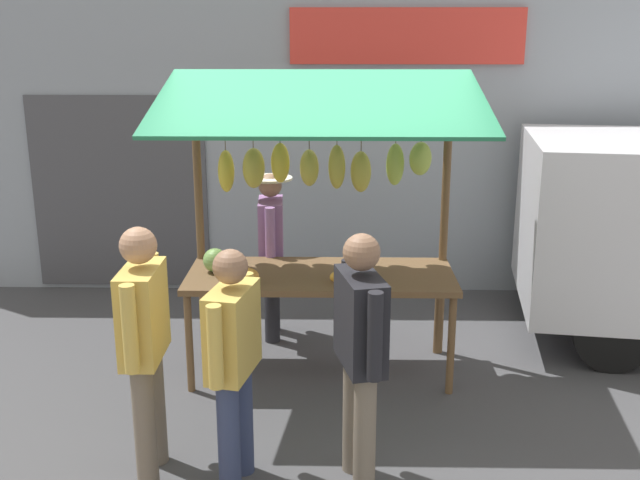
# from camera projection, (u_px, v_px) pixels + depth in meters

# --- Properties ---
(ground_plane) EXTENTS (40.00, 40.00, 0.00)m
(ground_plane) POSITION_uv_depth(u_px,v_px,m) (321.00, 370.00, 6.43)
(ground_plane) COLOR #424244
(street_backdrop) EXTENTS (9.00, 0.30, 3.40)m
(street_backdrop) POSITION_uv_depth(u_px,v_px,m) (321.00, 137.00, 8.07)
(street_backdrop) COLOR #8C939E
(street_backdrop) RESTS_ON ground
(market_stall) EXTENTS (2.50, 1.46, 2.50)m
(market_stall) POSITION_uv_depth(u_px,v_px,m) (317.00, 192.00, 6.06)
(market_stall) COLOR brown
(market_stall) RESTS_ON ground
(vendor_with_sunhat) EXTENTS (0.41, 0.68, 1.57)m
(vendor_with_sunhat) POSITION_uv_depth(u_px,v_px,m) (271.00, 243.00, 6.90)
(vendor_with_sunhat) COLOR #232328
(vendor_with_sunhat) RESTS_ON ground
(shopper_in_striped_shirt) EXTENTS (0.33, 0.69, 1.66)m
(shopper_in_striped_shirt) POSITION_uv_depth(u_px,v_px,m) (360.00, 343.00, 4.60)
(shopper_in_striped_shirt) COLOR #726656
(shopper_in_striped_shirt) RESTS_ON ground
(shopper_in_grey_tee) EXTENTS (0.31, 0.67, 1.57)m
(shopper_in_grey_tee) POSITION_uv_depth(u_px,v_px,m) (233.00, 354.00, 4.60)
(shopper_in_grey_tee) COLOR navy
(shopper_in_grey_tee) RESTS_ON ground
(shopper_with_shopping_bag) EXTENTS (0.23, 0.71, 1.68)m
(shopper_with_shopping_bag) POSITION_uv_depth(u_px,v_px,m) (144.00, 336.00, 4.69)
(shopper_with_shopping_bag) COLOR #726656
(shopper_with_shopping_bag) RESTS_ON ground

